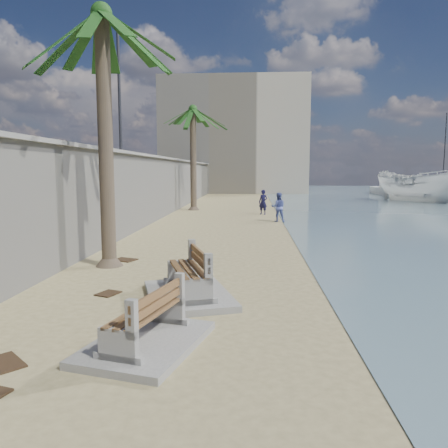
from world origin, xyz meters
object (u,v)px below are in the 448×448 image
object	(u,v)px
palm_back	(193,111)
person_b	(278,206)
yacht_far	(390,192)
sailboat_west	(442,191)
person_a	(263,200)
bench_near	(146,322)
bench_far	(188,278)
palm_mid	(101,17)
boat_cruiser	(420,184)

from	to	relation	value
palm_back	person_b	xyz separation A→B (m)	(5.58, -6.76, -6.02)
yacht_far	sailboat_west	bearing A→B (deg)	-68.15
person_a	person_b	bearing A→B (deg)	-52.68
palm_back	person_b	bearing A→B (deg)	-50.46
palm_back	bench_near	bearing A→B (deg)	-84.14
person_a	person_b	distance (m)	3.98
bench_near	person_a	size ratio (longest dim) A/B	1.42
palm_back	bench_far	bearing A→B (deg)	-82.68
palm_mid	yacht_far	world-z (taller)	palm_mid
bench_far	person_b	bearing A→B (deg)	79.12
person_a	yacht_far	world-z (taller)	person_a
boat_cruiser	sailboat_west	distance (m)	16.29
sailboat_west	bench_near	bearing A→B (deg)	-117.25
person_b	person_a	bearing A→B (deg)	-80.34
palm_back	boat_cruiser	world-z (taller)	palm_back
boat_cruiser	person_a	bearing A→B (deg)	-173.91
palm_back	person_a	bearing A→B (deg)	-30.40
bench_near	palm_mid	bearing A→B (deg)	113.49
palm_back	person_a	world-z (taller)	palm_back
palm_mid	sailboat_west	xyz separation A→B (m)	(27.05, 41.82, -6.67)
palm_mid	boat_cruiser	bearing A→B (deg)	55.32
palm_mid	sailboat_west	world-z (taller)	sailboat_west
bench_far	palm_mid	bearing A→B (deg)	132.00
bench_near	palm_back	size ratio (longest dim) A/B	0.32
bench_near	palm_back	distance (m)	25.11
yacht_far	sailboat_west	distance (m)	7.26
person_b	yacht_far	distance (m)	31.50
palm_back	boat_cruiser	xyz separation A→B (m)	(19.08, 9.32, -5.35)
palm_mid	person_a	distance (m)	17.35
boat_cruiser	palm_mid	bearing A→B (deg)	-159.09
palm_back	sailboat_west	xyz separation A→B (m)	(27.01, 23.49, -6.56)
palm_mid	yacht_far	size ratio (longest dim) A/B	0.84
palm_mid	yacht_far	distance (m)	44.86
bench_near	palm_mid	distance (m)	9.14
person_a	palm_mid	bearing A→B (deg)	-80.79
yacht_far	boat_cruiser	bearing A→B (deg)	178.33
bench_far	person_b	xyz separation A→B (m)	(2.82, 14.68, 0.42)
person_a	sailboat_west	size ratio (longest dim) A/B	0.19
bench_far	palm_mid	xyz separation A→B (m)	(-2.80, 3.11, 6.55)
person_a	boat_cruiser	distance (m)	18.73
person_b	palm_back	bearing A→B (deg)	-51.38
bench_near	yacht_far	bearing A→B (deg)	68.73
palm_mid	person_a	xyz separation A→B (m)	(4.89, 15.49, -6.11)
yacht_far	bench_far	bearing A→B (deg)	161.18
bench_near	boat_cruiser	distance (m)	37.36
person_a	boat_cruiser	bearing A→B (deg)	67.24
bench_near	sailboat_west	xyz separation A→B (m)	(24.53, 47.62, -0.07)
person_a	yacht_far	distance (m)	28.48
boat_cruiser	sailboat_west	world-z (taller)	sailboat_west
bench_near	yacht_far	distance (m)	48.63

